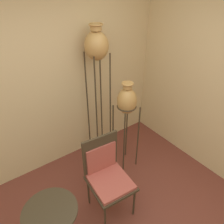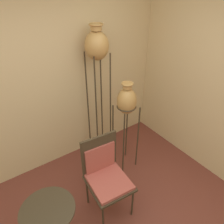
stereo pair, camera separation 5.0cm
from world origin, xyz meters
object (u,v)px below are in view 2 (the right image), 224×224
chair (105,172)px  side_table (50,220)px  vase_stand_tall (97,50)px  vase_stand_medium (127,103)px

chair → side_table: chair is taller
vase_stand_tall → side_table: vase_stand_tall is taller
side_table → vase_stand_tall: bearing=39.4°
chair → vase_stand_tall: bearing=66.3°
vase_stand_tall → side_table: (-1.24, -1.02, -1.25)m
vase_stand_tall → chair: 1.55m
side_table → vase_stand_medium: bearing=21.5°
vase_stand_medium → side_table: size_ratio=2.18×
chair → side_table: bearing=-166.3°
chair → vase_stand_medium: bearing=39.0°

